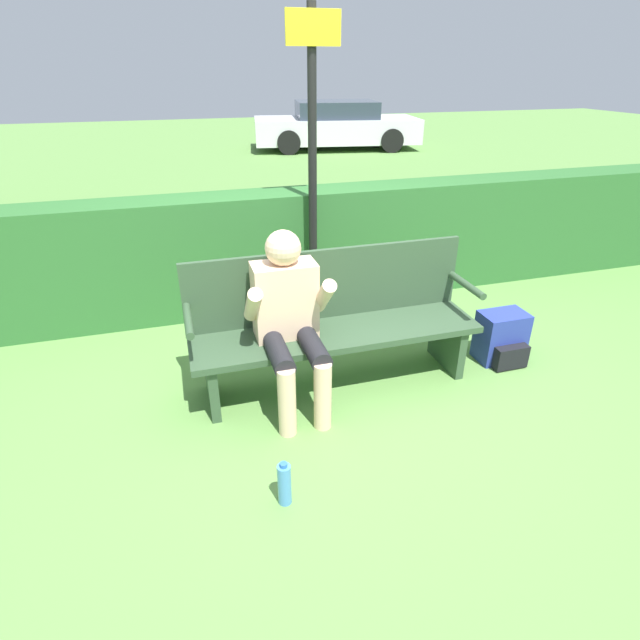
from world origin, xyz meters
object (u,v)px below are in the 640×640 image
at_px(water_bottle, 284,484).
at_px(signpost, 313,156).
at_px(parked_car, 336,126).
at_px(backpack, 502,338).
at_px(person_seated, 289,314).
at_px(park_bench, 333,321).

xyz_separation_m(water_bottle, signpost, (0.76, 2.11, 1.26)).
relative_size(signpost, parked_car, 0.54).
distance_m(backpack, parked_car, 10.84).
relative_size(water_bottle, parked_car, 0.06).
bearing_deg(signpost, water_bottle, -109.69).
xyz_separation_m(signpost, parked_car, (3.30, 9.42, -0.81)).
distance_m(signpost, parked_car, 10.01).
xyz_separation_m(person_seated, backpack, (1.65, 0.01, -0.45)).
relative_size(backpack, parked_car, 0.09).
bearing_deg(signpost, parked_car, 70.72).
bearing_deg(park_bench, signpost, 81.49).
height_order(backpack, signpost, signpost).
bearing_deg(parked_car, person_seated, -100.42).
xyz_separation_m(person_seated, parked_car, (3.80, 10.63, -0.05)).
relative_size(person_seated, water_bottle, 4.34).
bearing_deg(signpost, backpack, -46.39).
distance_m(person_seated, water_bottle, 1.06).
bearing_deg(person_seated, signpost, 67.46).
distance_m(person_seated, parked_car, 11.29).
relative_size(backpack, water_bottle, 1.46).
xyz_separation_m(backpack, parked_car, (2.15, 10.62, 0.39)).
bearing_deg(parked_car, backpack, -92.21).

